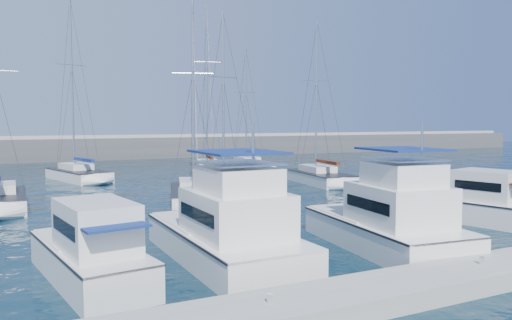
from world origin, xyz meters
name	(u,v)px	position (x,y,z in m)	size (l,w,h in m)	color
ground	(305,223)	(0.00, 0.00, 0.00)	(220.00, 220.00, 0.00)	black
breakwater	(116,151)	(0.00, 52.00, 1.05)	(160.00, 6.00, 4.45)	#424244
dock	(481,273)	(0.00, -11.00, 0.30)	(40.00, 2.20, 0.60)	gray
dock_cleat_near_port	(270,298)	(-8.00, -11.00, 0.72)	(0.16, 0.16, 0.25)	silver
dock_cleat_centre	(482,261)	(0.00, -11.00, 0.72)	(0.16, 0.16, 0.25)	silver
motor_yacht_port_outer	(92,254)	(-11.65, -5.27, 0.94)	(3.38, 7.25, 3.20)	silver
motor_yacht_port_inner	(228,232)	(-6.60, -5.03, 1.13)	(3.70, 8.91, 4.69)	silver
motor_yacht_stbd_inner	(390,223)	(0.17, -6.32, 1.13)	(4.48, 8.47, 4.69)	silver
motor_yacht_stbd_outer	(477,204)	(8.35, -3.88, 0.94)	(4.31, 6.94, 3.20)	silver
sailboat_mid_b	(195,196)	(-3.15, 8.61, 0.51)	(5.11, 8.22, 13.61)	silver
sailboat_mid_c	(228,185)	(0.88, 12.42, 0.53)	(4.06, 7.22, 13.95)	silver
sailboat_mid_d	(320,177)	(10.23, 13.98, 0.51)	(4.09, 8.63, 14.32)	silver
sailboat_back_a	(78,174)	(-8.36, 25.80, 0.55)	(5.18, 8.92, 16.98)	silver
sailboat_back_b	(208,170)	(3.89, 24.49, 0.56)	(5.20, 9.03, 18.30)	silver
sailboat_back_c	(249,166)	(9.53, 26.88, 0.52)	(3.30, 7.30, 13.74)	silver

